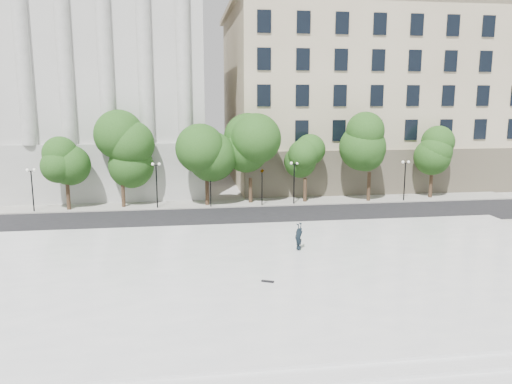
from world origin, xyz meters
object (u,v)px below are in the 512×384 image
person_lying (299,246)px  traffic_light_east (262,170)px  traffic_light_west (210,169)px  skateboard (268,281)px

person_lying → traffic_light_east: bearing=47.6°
traffic_light_west → traffic_light_east: 5.00m
traffic_light_east → person_lying: 16.24m
traffic_light_east → person_lying: (0.01, -15.98, -2.92)m
traffic_light_east → skateboard: traffic_light_east is taller
person_lying → skateboard: bearing=-160.9°
traffic_light_east → skateboard: bearing=-97.9°
traffic_light_west → skateboard: (2.01, -21.51, -3.26)m
traffic_light_east → skateboard: size_ratio=5.87×
traffic_light_east → traffic_light_west: bearing=-180.0°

